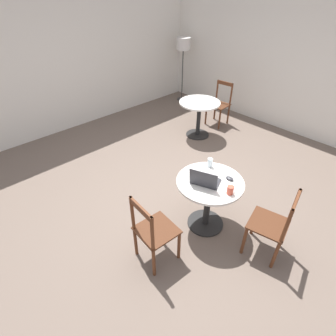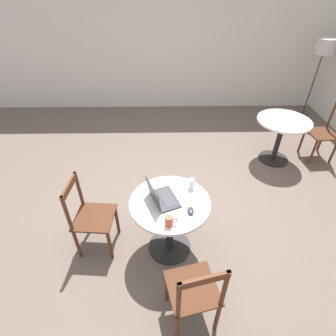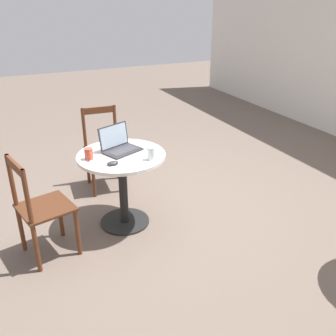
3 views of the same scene
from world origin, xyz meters
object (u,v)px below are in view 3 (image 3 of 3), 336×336
Objects in this scene: chair_near_left at (104,149)px; mouse at (113,163)px; cafe_table_near at (122,172)px; drinking_glass at (151,153)px; chair_near_front at (40,209)px; laptop at (120,146)px; mug at (89,154)px.

chair_near_left is 8.83× the size of mouse.
drinking_glass reaches higher than cafe_table_near.
laptop is (-0.26, 0.77, 0.31)m from chair_near_front.
chair_near_left reaches higher than mouse.
drinking_glass is (0.23, 0.47, 0.01)m from mug.
chair_near_left is 1.00× the size of chair_near_front.
mug is at bearing 111.90° from chair_near_front.
chair_near_left is 2.30× the size of laptop.
chair_near_left is 1.28m from chair_near_front.
chair_near_left reaches higher than mug.
drinking_glass is (0.03, 0.33, 0.04)m from mouse.
chair_near_front is 0.87m from laptop.
chair_near_front is at bearing -76.71° from cafe_table_near.
mouse reaches higher than cafe_table_near.
mug is at bearing -23.00° from chair_near_left.
chair_near_front is 7.77× the size of drinking_glass.
chair_near_front is at bearing -92.71° from drinking_glass.
chair_near_front reaches higher than mouse.
chair_near_front is at bearing -39.15° from chair_near_left.
chair_near_front is at bearing -68.10° from mug.
laptop is 0.31m from mug.
chair_near_left is 1.06m from mouse.
laptop is 3.38× the size of drinking_glass.
cafe_table_near is 7.80× the size of mouse.
laptop reaches higher than mouse.
laptop is at bearing 108.55° from chair_near_front.
chair_near_left is 0.93m from mug.
drinking_glass is at bearing 40.96° from cafe_table_near.
mouse is 0.25m from mug.
drinking_glass is at bearing 7.12° from chair_near_left.
chair_near_front is (0.18, -0.75, -0.09)m from cafe_table_near.
cafe_table_near is at bearing -139.04° from drinking_glass.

